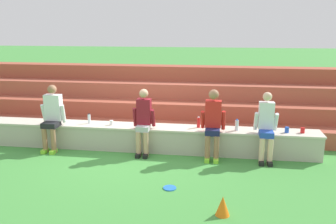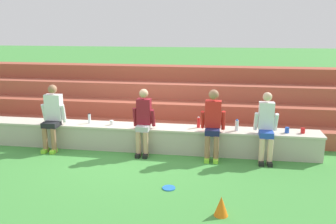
{
  "view_description": "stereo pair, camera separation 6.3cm",
  "coord_description": "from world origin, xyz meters",
  "px_view_note": "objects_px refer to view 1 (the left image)",
  "views": [
    {
      "loc": [
        1.79,
        -7.28,
        2.77
      ],
      "look_at": [
        0.66,
        0.27,
        0.91
      ],
      "focal_mm": 37.84,
      "sensor_mm": 36.0,
      "label": 1
    },
    {
      "loc": [
        1.85,
        -7.27,
        2.77
      ],
      "look_at": [
        0.66,
        0.27,
        0.91
      ],
      "focal_mm": 37.84,
      "sensor_mm": 36.0,
      "label": 2
    }
  ],
  "objects_px": {
    "water_bottle_center_gap": "(198,122)",
    "water_bottle_mid_left": "(89,119)",
    "person_center": "(213,122)",
    "person_left_of_center": "(143,120)",
    "sports_cone": "(223,206)",
    "plastic_cup_left_end": "(111,123)",
    "person_far_left": "(52,115)",
    "frisbee": "(170,188)",
    "plastic_cup_middle": "(287,130)",
    "person_right_of_center": "(266,125)",
    "water_bottle_near_right": "(237,125)",
    "plastic_cup_right_end": "(303,130)"
  },
  "relations": [
    {
      "from": "person_far_left",
      "to": "person_right_of_center",
      "type": "relative_size",
      "value": 1.03
    },
    {
      "from": "plastic_cup_middle",
      "to": "sports_cone",
      "type": "xyz_separation_m",
      "value": [
        -1.34,
        -2.63,
        -0.47
      ]
    },
    {
      "from": "water_bottle_near_right",
      "to": "plastic_cup_middle",
      "type": "bearing_deg",
      "value": 0.17
    },
    {
      "from": "plastic_cup_left_end",
      "to": "person_far_left",
      "type": "bearing_deg",
      "value": -168.96
    },
    {
      "from": "water_bottle_near_right",
      "to": "plastic_cup_middle",
      "type": "relative_size",
      "value": 2.05
    },
    {
      "from": "water_bottle_center_gap",
      "to": "sports_cone",
      "type": "height_order",
      "value": "water_bottle_center_gap"
    },
    {
      "from": "plastic_cup_left_end",
      "to": "frisbee",
      "type": "bearing_deg",
      "value": -49.32
    },
    {
      "from": "person_far_left",
      "to": "person_center",
      "type": "bearing_deg",
      "value": -0.27
    },
    {
      "from": "water_bottle_mid_left",
      "to": "plastic_cup_left_end",
      "type": "xyz_separation_m",
      "value": [
        0.55,
        -0.06,
        -0.06
      ]
    },
    {
      "from": "plastic_cup_middle",
      "to": "water_bottle_mid_left",
      "type": "bearing_deg",
      "value": 178.91
    },
    {
      "from": "water_bottle_center_gap",
      "to": "plastic_cup_middle",
      "type": "bearing_deg",
      "value": -3.4
    },
    {
      "from": "person_right_of_center",
      "to": "plastic_cup_middle",
      "type": "height_order",
      "value": "person_right_of_center"
    },
    {
      "from": "person_far_left",
      "to": "sports_cone",
      "type": "height_order",
      "value": "person_far_left"
    },
    {
      "from": "person_far_left",
      "to": "water_bottle_mid_left",
      "type": "relative_size",
      "value": 6.31
    },
    {
      "from": "person_far_left",
      "to": "plastic_cup_right_end",
      "type": "height_order",
      "value": "person_far_left"
    },
    {
      "from": "person_center",
      "to": "plastic_cup_right_end",
      "type": "bearing_deg",
      "value": 8.09
    },
    {
      "from": "water_bottle_mid_left",
      "to": "water_bottle_near_right",
      "type": "bearing_deg",
      "value": -1.48
    },
    {
      "from": "person_left_of_center",
      "to": "plastic_cup_right_end",
      "type": "relative_size",
      "value": 12.45
    },
    {
      "from": "water_bottle_mid_left",
      "to": "plastic_cup_middle",
      "type": "xyz_separation_m",
      "value": [
        4.42,
        -0.08,
        -0.05
      ]
    },
    {
      "from": "person_right_of_center",
      "to": "water_bottle_mid_left",
      "type": "bearing_deg",
      "value": 175.55
    },
    {
      "from": "water_bottle_mid_left",
      "to": "water_bottle_center_gap",
      "type": "distance_m",
      "value": 2.54
    },
    {
      "from": "person_center",
      "to": "water_bottle_mid_left",
      "type": "xyz_separation_m",
      "value": [
        -2.86,
        0.33,
        -0.13
      ]
    },
    {
      "from": "person_far_left",
      "to": "frisbee",
      "type": "relative_size",
      "value": 6.46
    },
    {
      "from": "person_center",
      "to": "water_bottle_mid_left",
      "type": "relative_size",
      "value": 6.29
    },
    {
      "from": "person_far_left",
      "to": "person_left_of_center",
      "type": "bearing_deg",
      "value": -0.33
    },
    {
      "from": "water_bottle_center_gap",
      "to": "water_bottle_near_right",
      "type": "bearing_deg",
      "value": -7.85
    },
    {
      "from": "person_center",
      "to": "plastic_cup_left_end",
      "type": "xyz_separation_m",
      "value": [
        -2.31,
        0.27,
        -0.18
      ]
    },
    {
      "from": "person_left_of_center",
      "to": "person_center",
      "type": "relative_size",
      "value": 0.98
    },
    {
      "from": "water_bottle_center_gap",
      "to": "water_bottle_near_right",
      "type": "height_order",
      "value": "water_bottle_near_right"
    },
    {
      "from": "water_bottle_center_gap",
      "to": "plastic_cup_left_end",
      "type": "distance_m",
      "value": 1.99
    },
    {
      "from": "person_center",
      "to": "person_left_of_center",
      "type": "bearing_deg",
      "value": 179.8
    },
    {
      "from": "person_center",
      "to": "water_bottle_center_gap",
      "type": "relative_size",
      "value": 6.03
    },
    {
      "from": "water_bottle_near_right",
      "to": "person_right_of_center",
      "type": "bearing_deg",
      "value": -20.63
    },
    {
      "from": "water_bottle_center_gap",
      "to": "water_bottle_near_right",
      "type": "xyz_separation_m",
      "value": [
        0.84,
        -0.12,
        0.0
      ]
    },
    {
      "from": "person_left_of_center",
      "to": "water_bottle_mid_left",
      "type": "bearing_deg",
      "value": 166.61
    },
    {
      "from": "person_right_of_center",
      "to": "water_bottle_near_right",
      "type": "bearing_deg",
      "value": 159.37
    },
    {
      "from": "water_bottle_center_gap",
      "to": "water_bottle_near_right",
      "type": "relative_size",
      "value": 0.98
    },
    {
      "from": "water_bottle_mid_left",
      "to": "person_center",
      "type": "bearing_deg",
      "value": -6.56
    },
    {
      "from": "person_left_of_center",
      "to": "sports_cone",
      "type": "distance_m",
      "value": 3.01
    },
    {
      "from": "person_center",
      "to": "sports_cone",
      "type": "bearing_deg",
      "value": -84.6
    },
    {
      "from": "plastic_cup_right_end",
      "to": "person_center",
      "type": "bearing_deg",
      "value": -171.91
    },
    {
      "from": "person_right_of_center",
      "to": "person_center",
      "type": "bearing_deg",
      "value": -178.92
    },
    {
      "from": "person_center",
      "to": "water_bottle_center_gap",
      "type": "distance_m",
      "value": 0.5
    },
    {
      "from": "person_center",
      "to": "frisbee",
      "type": "xyz_separation_m",
      "value": [
        -0.69,
        -1.62,
        -0.79
      ]
    },
    {
      "from": "plastic_cup_middle",
      "to": "sports_cone",
      "type": "height_order",
      "value": "plastic_cup_middle"
    },
    {
      "from": "person_center",
      "to": "plastic_cup_left_end",
      "type": "height_order",
      "value": "person_center"
    },
    {
      "from": "person_left_of_center",
      "to": "water_bottle_near_right",
      "type": "relative_size",
      "value": 5.77
    },
    {
      "from": "person_center",
      "to": "plastic_cup_left_end",
      "type": "bearing_deg",
      "value": 173.29
    },
    {
      "from": "water_bottle_center_gap",
      "to": "water_bottle_mid_left",
      "type": "bearing_deg",
      "value": -179.37
    },
    {
      "from": "plastic_cup_middle",
      "to": "plastic_cup_left_end",
      "type": "bearing_deg",
      "value": 179.6
    }
  ]
}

